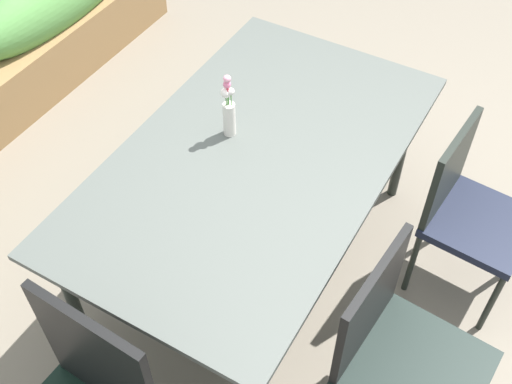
% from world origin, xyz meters
% --- Properties ---
extents(ground_plane, '(12.00, 12.00, 0.00)m').
position_xyz_m(ground_plane, '(0.00, 0.00, 0.00)').
color(ground_plane, '#756B5B').
extents(dining_table, '(1.75, 1.04, 0.75)m').
position_xyz_m(dining_table, '(0.00, 0.08, 0.69)').
color(dining_table, '#4C514C').
rests_on(dining_table, ground).
extents(chair_near_right, '(0.45, 0.45, 0.87)m').
position_xyz_m(chair_near_right, '(0.40, -0.75, 0.50)').
color(chair_near_right, black).
rests_on(chair_near_right, ground).
extents(chair_near_left, '(0.51, 0.51, 0.89)m').
position_xyz_m(chair_near_left, '(-0.38, -0.74, 0.50)').
color(chair_near_left, black).
rests_on(chair_near_left, ground).
extents(flower_vase, '(0.05, 0.06, 0.30)m').
position_xyz_m(flower_vase, '(0.06, 0.24, 0.87)').
color(flower_vase, silver).
rests_on(flower_vase, dining_table).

